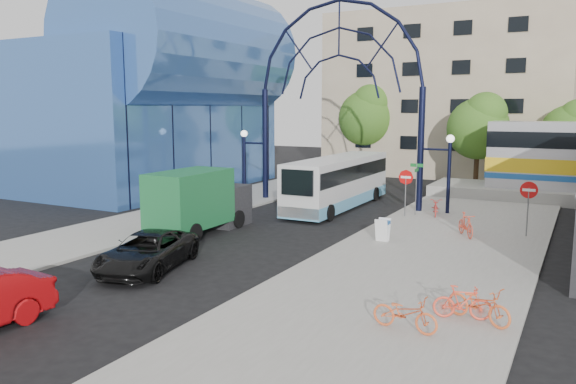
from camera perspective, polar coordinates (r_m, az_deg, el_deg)
The scene contains 21 objects.
ground at distance 22.24m, azimuth -9.52°, elevation -6.83°, with size 120.00×120.00×0.00m, color black.
sidewalk_east at distance 22.31m, azimuth 13.81°, elevation -6.75°, with size 8.00×56.00×0.12m, color gray.
plaza_west at distance 30.77m, azimuth -12.30°, elevation -2.51°, with size 5.00×50.00×0.12m, color gray.
gateway_arch at distance 33.72m, azimuth 5.17°, elevation 13.11°, with size 13.64×0.44×12.10m.
stop_sign at distance 30.35m, azimuth 11.88°, elevation 1.05°, with size 0.80×0.07×2.50m.
do_not_enter_sign at distance 27.27m, azimuth 23.25°, elevation -0.32°, with size 0.76×0.07×2.48m.
street_name_sign at distance 30.80m, azimuth 12.92°, elevation 1.39°, with size 0.70×0.70×2.80m.
sandwich_board at distance 24.65m, azimuth 9.61°, elevation -3.54°, with size 0.55×0.61×0.99m.
transit_hall at distance 42.80m, azimuth -13.78°, elevation 9.43°, with size 16.50×18.00×14.50m.
apartment_block at distance 53.09m, azimuth 16.22°, elevation 9.44°, with size 20.00×12.10×14.00m.
tree_north_a at distance 43.43m, azimuth 18.91°, elevation 6.44°, with size 4.48×4.48×7.00m.
tree_north_b at distance 49.86m, azimuth 8.22°, elevation 7.78°, with size 5.12×5.12×8.00m.
tree_north_c at distance 44.88m, azimuth 26.93°, elevation 5.61°, with size 4.16×4.16×6.50m.
city_bus at distance 33.17m, azimuth 5.14°, elevation 1.06°, with size 2.66×10.87×2.97m.
green_truck at distance 26.74m, azimuth -8.93°, elevation -0.93°, with size 2.40×5.99×3.00m.
black_suv at distance 21.10m, azimuth -14.09°, elevation -5.89°, with size 2.27×4.92×1.37m, color black.
bike_near_a at distance 31.15m, azimuth 14.79°, elevation -1.45°, with size 0.64×1.83×0.96m, color red.
bike_near_b at distance 26.47m, azimuth 17.61°, elevation -3.19°, with size 0.50×1.77×1.06m, color #F34A30.
bike_far_a at distance 16.23m, azimuth 18.81°, elevation -10.71°, with size 0.67×1.91×1.01m, color orange.
bike_far_b at distance 16.30m, azimuth 17.30°, elevation -10.67°, with size 0.44×1.57×0.95m, color #FD4C32.
bike_far_c at distance 15.16m, azimuth 11.80°, elevation -11.95°, with size 0.62×1.77×0.93m, color #E25D2D.
Camera 1 is at (13.21, -16.91, 5.84)m, focal length 35.00 mm.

